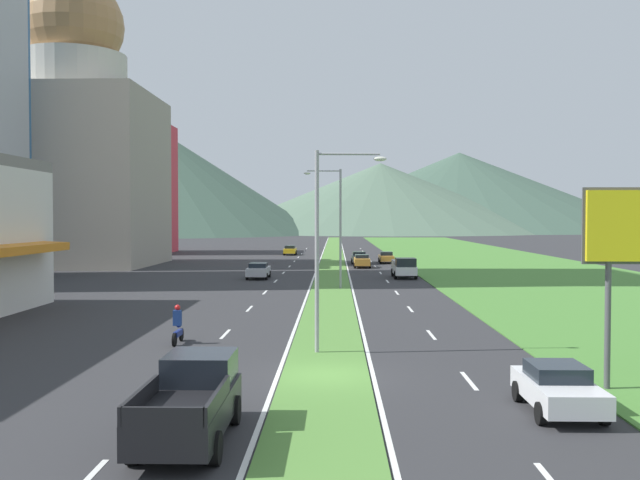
% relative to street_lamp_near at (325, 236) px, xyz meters
% --- Properties ---
extents(ground_plane, '(600.00, 600.00, 0.00)m').
position_rel_street_lamp_near_xyz_m(ground_plane, '(0.07, -4.29, -5.01)').
color(ground_plane, '#2D2D30').
extents(grass_median, '(3.20, 240.00, 0.06)m').
position_rel_street_lamp_near_xyz_m(grass_median, '(0.07, 55.71, -4.98)').
color(grass_median, '#518438').
rests_on(grass_median, ground_plane).
extents(grass_verge_right, '(24.00, 240.00, 0.06)m').
position_rel_street_lamp_near_xyz_m(grass_verge_right, '(20.67, 55.71, -4.98)').
color(grass_verge_right, '#477F33').
rests_on(grass_verge_right, ground_plane).
extents(lane_dash_left_2, '(0.16, 2.80, 0.01)m').
position_rel_street_lamp_near_xyz_m(lane_dash_left_2, '(-5.03, -4.89, -5.00)').
color(lane_dash_left_2, silver).
rests_on(lane_dash_left_2, ground_plane).
extents(lane_dash_left_3, '(0.16, 2.80, 0.01)m').
position_rel_street_lamp_near_xyz_m(lane_dash_left_3, '(-5.03, 4.81, -5.00)').
color(lane_dash_left_3, silver).
rests_on(lane_dash_left_3, ground_plane).
extents(lane_dash_left_4, '(0.16, 2.80, 0.01)m').
position_rel_street_lamp_near_xyz_m(lane_dash_left_4, '(-5.03, 14.51, -5.00)').
color(lane_dash_left_4, silver).
rests_on(lane_dash_left_4, ground_plane).
extents(lane_dash_left_5, '(0.16, 2.80, 0.01)m').
position_rel_street_lamp_near_xyz_m(lane_dash_left_5, '(-5.03, 24.20, -5.00)').
color(lane_dash_left_5, silver).
rests_on(lane_dash_left_5, ground_plane).
extents(lane_dash_left_6, '(0.16, 2.80, 0.01)m').
position_rel_street_lamp_near_xyz_m(lane_dash_left_6, '(-5.03, 33.90, -5.00)').
color(lane_dash_left_6, silver).
rests_on(lane_dash_left_6, ground_plane).
extents(lane_dash_left_7, '(0.16, 2.80, 0.01)m').
position_rel_street_lamp_near_xyz_m(lane_dash_left_7, '(-5.03, 43.60, -5.00)').
color(lane_dash_left_7, silver).
rests_on(lane_dash_left_7, ground_plane).
extents(lane_dash_left_8, '(0.16, 2.80, 0.01)m').
position_rel_street_lamp_near_xyz_m(lane_dash_left_8, '(-5.03, 53.30, -5.00)').
color(lane_dash_left_8, silver).
rests_on(lane_dash_left_8, ground_plane).
extents(lane_dash_left_9, '(0.16, 2.80, 0.01)m').
position_rel_street_lamp_near_xyz_m(lane_dash_left_9, '(-5.03, 63.00, -5.00)').
color(lane_dash_left_9, silver).
rests_on(lane_dash_left_9, ground_plane).
extents(lane_dash_left_10, '(0.16, 2.80, 0.01)m').
position_rel_street_lamp_near_xyz_m(lane_dash_left_10, '(-5.03, 72.70, -5.00)').
color(lane_dash_left_10, silver).
rests_on(lane_dash_left_10, ground_plane).
extents(lane_dash_left_11, '(0.16, 2.80, 0.01)m').
position_rel_street_lamp_near_xyz_m(lane_dash_left_11, '(-5.03, 82.40, -5.00)').
color(lane_dash_left_11, silver).
rests_on(lane_dash_left_11, ground_plane).
extents(lane_dash_left_12, '(0.16, 2.80, 0.01)m').
position_rel_street_lamp_near_xyz_m(lane_dash_left_12, '(-5.03, 92.10, -5.00)').
color(lane_dash_left_12, silver).
rests_on(lane_dash_left_12, ground_plane).
extents(lane_dash_left_13, '(0.16, 2.80, 0.01)m').
position_rel_street_lamp_near_xyz_m(lane_dash_left_13, '(-5.03, 101.80, -5.00)').
color(lane_dash_left_13, silver).
rests_on(lane_dash_left_13, ground_plane).
extents(lane_dash_right_2, '(0.16, 2.80, 0.01)m').
position_rel_street_lamp_near_xyz_m(lane_dash_right_2, '(5.17, -4.89, -5.00)').
color(lane_dash_right_2, silver).
rests_on(lane_dash_right_2, ground_plane).
extents(lane_dash_right_3, '(0.16, 2.80, 0.01)m').
position_rel_street_lamp_near_xyz_m(lane_dash_right_3, '(5.17, 4.81, -5.00)').
color(lane_dash_right_3, silver).
rests_on(lane_dash_right_3, ground_plane).
extents(lane_dash_right_4, '(0.16, 2.80, 0.01)m').
position_rel_street_lamp_near_xyz_m(lane_dash_right_4, '(5.17, 14.51, -5.00)').
color(lane_dash_right_4, silver).
rests_on(lane_dash_right_4, ground_plane).
extents(lane_dash_right_5, '(0.16, 2.80, 0.01)m').
position_rel_street_lamp_near_xyz_m(lane_dash_right_5, '(5.17, 24.20, -5.00)').
color(lane_dash_right_5, silver).
rests_on(lane_dash_right_5, ground_plane).
extents(lane_dash_right_6, '(0.16, 2.80, 0.01)m').
position_rel_street_lamp_near_xyz_m(lane_dash_right_6, '(5.17, 33.90, -5.00)').
color(lane_dash_right_6, silver).
rests_on(lane_dash_right_6, ground_plane).
extents(lane_dash_right_7, '(0.16, 2.80, 0.01)m').
position_rel_street_lamp_near_xyz_m(lane_dash_right_7, '(5.17, 43.60, -5.00)').
color(lane_dash_right_7, silver).
rests_on(lane_dash_right_7, ground_plane).
extents(lane_dash_right_8, '(0.16, 2.80, 0.01)m').
position_rel_street_lamp_near_xyz_m(lane_dash_right_8, '(5.17, 53.30, -5.00)').
color(lane_dash_right_8, silver).
rests_on(lane_dash_right_8, ground_plane).
extents(lane_dash_right_9, '(0.16, 2.80, 0.01)m').
position_rel_street_lamp_near_xyz_m(lane_dash_right_9, '(5.17, 63.00, -5.00)').
color(lane_dash_right_9, silver).
rests_on(lane_dash_right_9, ground_plane).
extents(lane_dash_right_10, '(0.16, 2.80, 0.01)m').
position_rel_street_lamp_near_xyz_m(lane_dash_right_10, '(5.17, 72.70, -5.00)').
color(lane_dash_right_10, silver).
rests_on(lane_dash_right_10, ground_plane).
extents(lane_dash_right_11, '(0.16, 2.80, 0.01)m').
position_rel_street_lamp_near_xyz_m(lane_dash_right_11, '(5.17, 82.40, -5.00)').
color(lane_dash_right_11, silver).
rests_on(lane_dash_right_11, ground_plane).
extents(lane_dash_right_12, '(0.16, 2.80, 0.01)m').
position_rel_street_lamp_near_xyz_m(lane_dash_right_12, '(5.17, 92.10, -5.00)').
color(lane_dash_right_12, silver).
rests_on(lane_dash_right_12, ground_plane).
extents(lane_dash_right_13, '(0.16, 2.80, 0.01)m').
position_rel_street_lamp_near_xyz_m(lane_dash_right_13, '(5.17, 101.80, -5.00)').
color(lane_dash_right_13, silver).
rests_on(lane_dash_right_13, ground_plane).
extents(edge_line_median_left, '(0.16, 240.00, 0.01)m').
position_rel_street_lamp_near_xyz_m(edge_line_median_left, '(-1.68, 55.71, -5.00)').
color(edge_line_median_left, silver).
rests_on(edge_line_median_left, ground_plane).
extents(edge_line_median_right, '(0.16, 240.00, 0.01)m').
position_rel_street_lamp_near_xyz_m(edge_line_median_right, '(1.82, 55.71, -5.00)').
color(edge_line_median_right, silver).
rests_on(edge_line_median_right, ground_plane).
extents(domed_building, '(18.89, 18.89, 34.97)m').
position_rel_street_lamp_near_xyz_m(domed_building, '(-31.24, 55.08, 9.46)').
color(domed_building, '#9E9384').
rests_on(domed_building, ground_plane).
extents(midrise_colored, '(15.07, 15.07, 21.36)m').
position_rel_street_lamp_near_xyz_m(midrise_colored, '(-34.61, 84.31, 5.67)').
color(midrise_colored, '#D83847').
rests_on(midrise_colored, ground_plane).
extents(hill_far_left, '(132.12, 132.12, 41.78)m').
position_rel_street_lamp_near_xyz_m(hill_far_left, '(-70.38, 224.30, 15.88)').
color(hill_far_left, '#3D5647').
rests_on(hill_far_left, ground_plane).
extents(hill_far_center, '(139.51, 139.51, 28.30)m').
position_rel_street_lamp_near_xyz_m(hill_far_center, '(18.90, 257.78, 9.14)').
color(hill_far_center, '#516B56').
rests_on(hill_far_center, ground_plane).
extents(hill_far_right, '(174.92, 174.92, 36.04)m').
position_rel_street_lamp_near_xyz_m(hill_far_right, '(57.77, 295.12, 13.01)').
color(hill_far_right, '#3D5647').
rests_on(hill_far_right, ground_plane).
extents(street_lamp_near, '(3.05, 0.39, 8.62)m').
position_rel_street_lamp_near_xyz_m(street_lamp_near, '(0.00, 0.00, 0.00)').
color(street_lamp_near, '#99999E').
rests_on(street_lamp_near, ground_plane).
extents(street_lamp_mid, '(3.08, 0.42, 9.74)m').
position_rel_street_lamp_near_xyz_m(street_lamp_mid, '(0.52, 27.10, 0.58)').
color(street_lamp_mid, '#99999E').
rests_on(street_lamp_mid, ground_plane).
extents(car_0, '(1.96, 4.03, 1.42)m').
position_rel_street_lamp_near_xyz_m(car_0, '(7.04, -8.83, -4.27)').
color(car_0, silver).
rests_on(car_0, ground_plane).
extents(car_1, '(1.95, 4.50, 1.49)m').
position_rel_street_lamp_near_xyz_m(car_1, '(-6.65, 79.03, -4.24)').
color(car_1, yellow).
rests_on(car_1, ground_plane).
extents(car_2, '(1.89, 4.41, 1.45)m').
position_rel_street_lamp_near_xyz_m(car_2, '(6.94, 59.73, -4.27)').
color(car_2, '#C6842D').
rests_on(car_2, ground_plane).
extents(car_3, '(1.92, 4.55, 1.50)m').
position_rel_street_lamp_near_xyz_m(car_3, '(3.51, 51.64, -4.23)').
color(car_3, '#C6842D').
rests_on(car_3, ground_plane).
extents(car_4, '(2.04, 4.76, 1.50)m').
position_rel_street_lamp_near_xyz_m(car_4, '(-6.91, 36.64, -4.23)').
color(car_4, '#B2B2B7').
rests_on(car_4, ground_plane).
extents(car_5, '(1.96, 4.16, 1.50)m').
position_rel_street_lamp_near_xyz_m(car_5, '(3.42, 58.56, -4.23)').
color(car_5, slate).
rests_on(car_5, ground_plane).
extents(pickup_truck_0, '(2.18, 5.40, 2.00)m').
position_rel_street_lamp_near_xyz_m(pickup_truck_0, '(7.04, 37.43, -4.03)').
color(pickup_truck_0, silver).
rests_on(pickup_truck_0, ground_plane).
extents(pickup_truck_1, '(2.18, 5.40, 2.00)m').
position_rel_street_lamp_near_xyz_m(pickup_truck_1, '(-3.34, -11.51, -4.03)').
color(pickup_truck_1, black).
rests_on(pickup_truck_1, ground_plane).
extents(motorcycle_rider, '(0.36, 2.00, 1.80)m').
position_rel_street_lamp_near_xyz_m(motorcycle_rider, '(-6.80, 2.15, -4.26)').
color(motorcycle_rider, black).
rests_on(motorcycle_rider, ground_plane).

